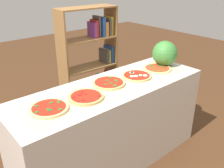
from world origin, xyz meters
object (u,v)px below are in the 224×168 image
object	(u,v)px
pizza_spinach_2	(109,83)
watermelon	(165,53)
pizza_pepperoni_1	(86,97)
pizza_spinach_0	(49,108)
pizza_mozzarella_3	(137,76)
bookshelf	(95,64)
pizza_spinach_4	(157,68)

from	to	relation	value
pizza_spinach_2	watermelon	xyz separation A→B (m)	(0.83, -0.00, 0.13)
pizza_pepperoni_1	watermelon	distance (m)	1.18
pizza_pepperoni_1	pizza_spinach_2	xyz separation A→B (m)	(0.34, 0.09, 0.00)
pizza_spinach_0	watermelon	world-z (taller)	watermelon
pizza_mozzarella_3	pizza_spinach_2	bearing A→B (deg)	171.94
bookshelf	watermelon	bearing A→B (deg)	-66.14
pizza_pepperoni_1	pizza_mozzarella_3	distance (m)	0.67
pizza_spinach_2	bookshelf	bearing A→B (deg)	61.53
pizza_mozzarella_3	watermelon	bearing A→B (deg)	5.39
pizza_spinach_2	watermelon	bearing A→B (deg)	-0.03
pizza_pepperoni_1	bookshelf	distance (m)	1.24
watermelon	bookshelf	xyz separation A→B (m)	(-0.38, 0.85, -0.27)
pizza_pepperoni_1	pizza_spinach_2	bearing A→B (deg)	15.54
pizza_spinach_0	pizza_spinach_4	bearing A→B (deg)	1.18
pizza_spinach_0	pizza_spinach_4	distance (m)	1.34
pizza_pepperoni_1	pizza_mozzarella_3	world-z (taller)	same
pizza_spinach_0	pizza_pepperoni_1	xyz separation A→B (m)	(0.34, -0.03, -0.00)
pizza_spinach_4	pizza_mozzarella_3	bearing A→B (deg)	-178.73
pizza_spinach_0	bookshelf	size ratio (longest dim) A/B	0.20
pizza_spinach_4	watermelon	distance (m)	0.21
watermelon	pizza_spinach_2	bearing A→B (deg)	179.97
pizza_spinach_2	bookshelf	xyz separation A→B (m)	(0.46, 0.85, -0.14)
pizza_spinach_2	watermelon	distance (m)	0.84
pizza_mozzarella_3	bookshelf	size ratio (longest dim) A/B	0.20
pizza_spinach_0	pizza_mozzarella_3	distance (m)	1.01
pizza_spinach_0	pizza_mozzarella_3	size ratio (longest dim) A/B	1.03
pizza_pepperoni_1	bookshelf	xyz separation A→B (m)	(0.80, 0.94, -0.14)
pizza_mozzarella_3	watermelon	size ratio (longest dim) A/B	1.04
pizza_pepperoni_1	pizza_spinach_4	distance (m)	1.01
pizza_spinach_2	pizza_mozzarella_3	bearing A→B (deg)	-8.06
pizza_pepperoni_1	pizza_spinach_4	size ratio (longest dim) A/B	0.99
pizza_spinach_4	watermelon	bearing A→B (deg)	13.66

